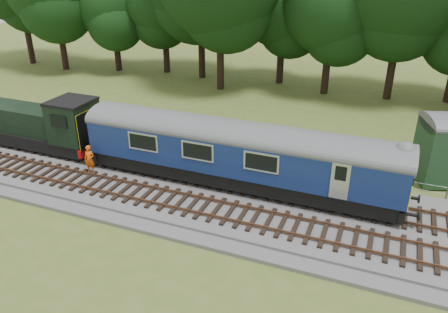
% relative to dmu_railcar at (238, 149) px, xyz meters
% --- Properties ---
extents(ground, '(120.00, 120.00, 0.00)m').
position_rel_dmu_railcar_xyz_m(ground, '(-2.85, -1.40, -2.61)').
color(ground, '#496424').
rests_on(ground, ground).
extents(ballast, '(70.00, 7.00, 0.35)m').
position_rel_dmu_railcar_xyz_m(ballast, '(-2.85, -1.40, -2.43)').
color(ballast, '#4C4C4F').
rests_on(ballast, ground).
extents(track_north, '(67.20, 2.40, 0.21)m').
position_rel_dmu_railcar_xyz_m(track_north, '(-2.85, -0.00, -2.19)').
color(track_north, black).
rests_on(track_north, ballast).
extents(track_south, '(67.20, 2.40, 0.21)m').
position_rel_dmu_railcar_xyz_m(track_south, '(-2.85, -3.00, -2.19)').
color(track_south, black).
rests_on(track_south, ballast).
extents(fence, '(64.00, 0.12, 1.00)m').
position_rel_dmu_railcar_xyz_m(fence, '(-2.85, 3.10, -2.61)').
color(fence, '#6B6054').
rests_on(fence, ground).
extents(tree_line, '(70.00, 8.00, 18.00)m').
position_rel_dmu_railcar_xyz_m(tree_line, '(-2.85, 20.60, -2.61)').
color(tree_line, black).
rests_on(tree_line, ground).
extents(dmu_railcar, '(18.05, 2.86, 3.88)m').
position_rel_dmu_railcar_xyz_m(dmu_railcar, '(0.00, 0.00, 0.00)').
color(dmu_railcar, black).
rests_on(dmu_railcar, ground).
extents(shunter_loco, '(8.91, 2.60, 3.38)m').
position_rel_dmu_railcar_xyz_m(shunter_loco, '(-13.93, 0.00, -0.63)').
color(shunter_loco, black).
rests_on(shunter_loco, ground).
extents(worker, '(0.69, 0.50, 1.76)m').
position_rel_dmu_railcar_xyz_m(worker, '(-8.78, -1.87, -1.38)').
color(worker, '#EC590C').
rests_on(worker, ballast).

